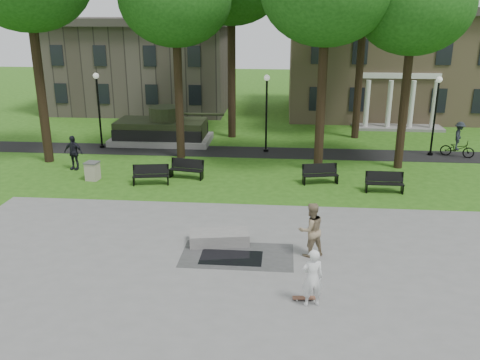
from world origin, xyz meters
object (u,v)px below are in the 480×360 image
object	(u,v)px
cyclist	(458,143)
park_bench_0	(151,174)
trash_bin	(92,171)
friend_watching	(311,230)
skateboarder	(312,278)
concrete_block	(219,237)

from	to	relation	value
cyclist	park_bench_0	world-z (taller)	cyclist
cyclist	trash_bin	world-z (taller)	cyclist
park_bench_0	trash_bin	xyz separation A→B (m)	(-3.20, 0.40, -0.04)
cyclist	park_bench_0	distance (m)	18.23
friend_watching	park_bench_0	distance (m)	10.58
skateboarder	park_bench_0	distance (m)	12.99
cyclist	trash_bin	bearing A→B (deg)	128.74
skateboarder	park_bench_0	xyz separation A→B (m)	(-7.54, 10.57, -0.40)
park_bench_0	trash_bin	bearing A→B (deg)	163.58
skateboarder	friend_watching	distance (m)	3.28
concrete_block	cyclist	xyz separation A→B (m)	(12.70, 13.18, 0.62)
concrete_block	trash_bin	xyz separation A→B (m)	(-7.48, 6.98, 0.24)
concrete_block	trash_bin	size ratio (longest dim) A/B	2.29
friend_watching	cyclist	size ratio (longest dim) A/B	0.93
skateboarder	trash_bin	distance (m)	15.36
skateboarder	trash_bin	world-z (taller)	skateboarder
concrete_block	skateboarder	bearing A→B (deg)	-50.82
skateboarder	friend_watching	xyz separation A→B (m)	(0.10, 3.28, 0.09)
friend_watching	park_bench_0	xyz separation A→B (m)	(-7.64, 7.29, -0.49)
trash_bin	friend_watching	bearing A→B (deg)	-35.37
friend_watching	trash_bin	bearing A→B (deg)	-62.58
cyclist	trash_bin	xyz separation A→B (m)	(-20.18, -6.20, -0.38)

